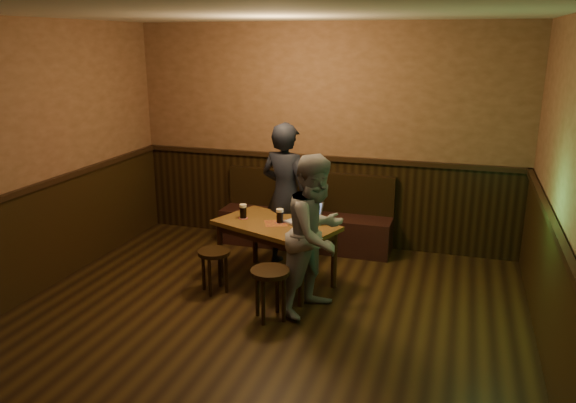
# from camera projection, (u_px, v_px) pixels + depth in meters

# --- Properties ---
(room) EXTENTS (5.04, 6.04, 2.84)m
(room) POSITION_uv_depth(u_px,v_px,m) (242.00, 214.00, 4.63)
(room) COLOR black
(room) RESTS_ON ground
(bench) EXTENTS (2.20, 0.50, 0.95)m
(bench) POSITION_uv_depth(u_px,v_px,m) (306.00, 223.00, 7.24)
(bench) COLOR black
(bench) RESTS_ON ground
(pub_table) EXTENTS (1.45, 1.14, 0.69)m
(pub_table) POSITION_uv_depth(u_px,v_px,m) (276.00, 231.00, 6.04)
(pub_table) COLOR brown
(pub_table) RESTS_ON ground
(stool_left) EXTENTS (0.35, 0.35, 0.46)m
(stool_left) POSITION_uv_depth(u_px,v_px,m) (214.00, 259.00, 5.89)
(stool_left) COLOR black
(stool_left) RESTS_ON ground
(stool_right) EXTENTS (0.42, 0.42, 0.51)m
(stool_right) POSITION_uv_depth(u_px,v_px,m) (270.00, 280.00, 5.29)
(stool_right) COLOR black
(stool_right) RESTS_ON ground
(pint_left) EXTENTS (0.10, 0.10, 0.16)m
(pint_left) POSITION_uv_depth(u_px,v_px,m) (243.00, 211.00, 6.17)
(pint_left) COLOR maroon
(pint_left) RESTS_ON pub_table
(pint_mid) EXTENTS (0.10, 0.10, 0.16)m
(pint_mid) POSITION_uv_depth(u_px,v_px,m) (280.00, 216.00, 6.01)
(pint_mid) COLOR maroon
(pint_mid) RESTS_ON pub_table
(pint_right) EXTENTS (0.11, 0.11, 0.17)m
(pint_right) POSITION_uv_depth(u_px,v_px,m) (308.00, 226.00, 5.68)
(pint_right) COLOR maroon
(pint_right) RESTS_ON pub_table
(laptop) EXTENTS (0.46, 0.43, 0.26)m
(laptop) POSITION_uv_depth(u_px,v_px,m) (305.00, 217.00, 6.02)
(laptop) COLOR silver
(laptop) RESTS_ON pub_table
(menu) EXTENTS (0.25, 0.20, 0.00)m
(menu) POSITION_uv_depth(u_px,v_px,m) (310.00, 238.00, 5.56)
(menu) COLOR silver
(menu) RESTS_ON pub_table
(person_suit) EXTENTS (0.71, 0.55, 1.70)m
(person_suit) POSITION_uv_depth(u_px,v_px,m) (285.00, 196.00, 6.46)
(person_suit) COLOR black
(person_suit) RESTS_ON ground
(person_grey) EXTENTS (0.84, 0.93, 1.57)m
(person_grey) POSITION_uv_depth(u_px,v_px,m) (316.00, 235.00, 5.37)
(person_grey) COLOR gray
(person_grey) RESTS_ON ground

